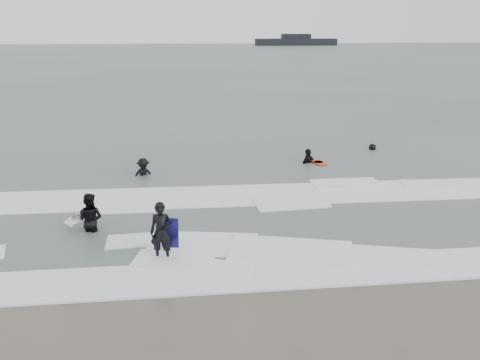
{
  "coord_description": "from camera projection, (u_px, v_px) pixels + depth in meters",
  "views": [
    {
      "loc": [
        -1.61,
        -12.68,
        7.08
      ],
      "look_at": [
        0.0,
        5.0,
        1.1
      ],
      "focal_mm": 35.0,
      "sensor_mm": 36.0,
      "label": 1
    }
  ],
  "objects": [
    {
      "name": "surfer_centre",
      "position": [
        163.0,
        260.0,
        14.71
      ],
      "size": [
        0.77,
        0.57,
        1.95
      ],
      "primitive_type": "imported",
      "rotation": [
        0.0,
        0.0,
        -0.15
      ],
      "color": "black",
      "rests_on": "ground"
    },
    {
      "name": "bodyboards",
      "position": [
        209.0,
        197.0,
        18.65
      ],
      "size": [
        11.49,
        10.32,
        1.25
      ],
      "color": "#10104B",
      "rests_on": "ground"
    },
    {
      "name": "surfer_right_far",
      "position": [
        372.0,
        150.0,
        27.3
      ],
      "size": [
        0.87,
        0.7,
        1.55
      ],
      "primitive_type": "imported",
      "rotation": [
        0.0,
        0.0,
        -2.82
      ],
      "color": "black",
      "rests_on": "ground"
    },
    {
      "name": "surfer_wading",
      "position": [
        92.0,
        231.0,
        16.77
      ],
      "size": [
        1.11,
        0.96,
        1.98
      ],
      "primitive_type": "imported",
      "rotation": [
        0.0,
        0.0,
        2.89
      ],
      "color": "black",
      "rests_on": "ground"
    },
    {
      "name": "surf_foam",
      "position": [
        243.0,
        217.0,
        17.84
      ],
      "size": [
        30.03,
        9.06,
        0.09
      ],
      "color": "white",
      "rests_on": "ground"
    },
    {
      "name": "surfer_breaker",
      "position": [
        144.0,
        176.0,
        22.7
      ],
      "size": [
        1.31,
        1.09,
        1.76
      ],
      "primitive_type": "imported",
      "rotation": [
        0.0,
        0.0,
        0.45
      ],
      "color": "black",
      "rests_on": "ground"
    },
    {
      "name": "vessel_horizon",
      "position": [
        296.0,
        41.0,
        152.66
      ],
      "size": [
        26.46,
        4.73,
        3.59
      ],
      "color": "black",
      "rests_on": "ground"
    },
    {
      "name": "sea",
      "position": [
        205.0,
        61.0,
        89.84
      ],
      "size": [
        320.0,
        320.0,
        0.0
      ],
      "primitive_type": "plane",
      "color": "#47544C",
      "rests_on": "ground"
    },
    {
      "name": "ground",
      "position": [
        255.0,
        266.0,
        14.36
      ],
      "size": [
        320.0,
        320.0,
        0.0
      ],
      "primitive_type": "plane",
      "color": "brown",
      "rests_on": "ground"
    },
    {
      "name": "surfer_right_near",
      "position": [
        308.0,
        163.0,
        24.84
      ],
      "size": [
        1.17,
        1.1,
        1.94
      ],
      "primitive_type": "imported",
      "rotation": [
        0.0,
        0.0,
        -2.44
      ],
      "color": "black",
      "rests_on": "ground"
    }
  ]
}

